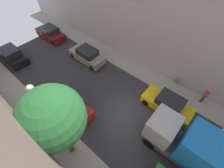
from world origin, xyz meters
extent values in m
plane|color=#2D2D33|center=(0.00, 0.00, 0.00)|extent=(32.00, 32.00, 0.00)
cube|color=gray|center=(-5.00, 0.00, 0.07)|extent=(2.00, 44.00, 0.15)
cube|color=gray|center=(5.00, 0.00, 0.07)|extent=(2.00, 44.00, 0.15)
cube|color=red|center=(-2.70, 3.91, 0.55)|extent=(1.76, 4.20, 0.76)
cube|color=#1E2328|center=(-2.70, 3.76, 1.25)|extent=(1.56, 2.10, 0.64)
cylinder|color=black|center=(-3.48, 5.46, 0.32)|extent=(0.22, 0.64, 0.64)
cylinder|color=black|center=(-1.92, 5.46, 0.32)|extent=(0.22, 0.64, 0.64)
cylinder|color=black|center=(-3.48, 2.36, 0.32)|extent=(0.22, 0.64, 0.64)
cylinder|color=black|center=(-1.92, 2.36, 0.32)|extent=(0.22, 0.64, 0.64)
cube|color=black|center=(-2.70, 13.95, 0.55)|extent=(1.76, 4.20, 0.76)
cube|color=#1E2328|center=(-2.70, 13.80, 1.25)|extent=(1.56, 2.10, 0.64)
cylinder|color=black|center=(-3.48, 15.50, 0.32)|extent=(0.22, 0.64, 0.64)
cylinder|color=black|center=(-1.92, 15.50, 0.32)|extent=(0.22, 0.64, 0.64)
cylinder|color=black|center=(-3.48, 12.40, 0.32)|extent=(0.22, 0.64, 0.64)
cylinder|color=black|center=(-1.92, 12.40, 0.32)|extent=(0.22, 0.64, 0.64)
cylinder|color=black|center=(1.92, -6.95, 0.32)|extent=(0.22, 0.64, 0.64)
cube|color=gold|center=(2.70, -2.24, 0.55)|extent=(1.76, 4.20, 0.76)
cube|color=#1E2328|center=(2.70, -2.39, 1.25)|extent=(1.56, 2.10, 0.64)
cylinder|color=black|center=(1.92, -0.69, 0.32)|extent=(0.22, 0.64, 0.64)
cylinder|color=black|center=(3.48, -0.69, 0.32)|extent=(0.22, 0.64, 0.64)
cylinder|color=black|center=(1.92, -3.79, 0.32)|extent=(0.22, 0.64, 0.64)
cylinder|color=black|center=(3.48, -3.79, 0.32)|extent=(0.22, 0.64, 0.64)
cube|color=gray|center=(2.70, 7.54, 0.55)|extent=(1.76, 4.20, 0.76)
cube|color=#1E2328|center=(2.70, 7.39, 1.25)|extent=(1.56, 2.10, 0.64)
cylinder|color=black|center=(1.92, 9.09, 0.32)|extent=(0.22, 0.64, 0.64)
cylinder|color=black|center=(3.48, 9.09, 0.32)|extent=(0.22, 0.64, 0.64)
cylinder|color=black|center=(1.92, 5.99, 0.32)|extent=(0.22, 0.64, 0.64)
cylinder|color=black|center=(3.48, 5.99, 0.32)|extent=(0.22, 0.64, 0.64)
cube|color=maroon|center=(2.70, 14.40, 0.55)|extent=(1.76, 4.20, 0.76)
cube|color=#1E2328|center=(2.70, 14.25, 1.25)|extent=(1.56, 2.10, 0.64)
cylinder|color=black|center=(1.92, 15.95, 0.32)|extent=(0.22, 0.64, 0.64)
cylinder|color=black|center=(3.48, 15.95, 0.32)|extent=(0.22, 0.64, 0.64)
cylinder|color=black|center=(1.92, 12.85, 0.32)|extent=(0.22, 0.64, 0.64)
cylinder|color=black|center=(3.48, 12.85, 0.32)|extent=(0.22, 0.64, 0.64)
cube|color=#4C4C51|center=(0.00, -5.39, 0.73)|extent=(2.20, 6.60, 0.50)
cube|color=#B7B7BC|center=(0.00, -2.99, 1.83)|extent=(2.10, 1.80, 1.70)
cube|color=blue|center=(0.00, -6.39, 2.18)|extent=(2.24, 4.20, 2.40)
cylinder|color=black|center=(-0.98, -2.79, 0.48)|extent=(0.30, 0.96, 0.96)
cylinder|color=black|center=(0.98, -2.79, 0.48)|extent=(0.30, 0.96, 0.96)
cylinder|color=#2D334C|center=(5.30, -4.33, 0.56)|extent=(0.18, 0.18, 0.82)
cylinder|color=#2D334C|center=(5.52, -4.33, 0.56)|extent=(0.18, 0.18, 0.82)
cylinder|color=#D83F33|center=(5.41, -4.33, 1.29)|extent=(0.36, 0.36, 0.64)
sphere|color=tan|center=(5.41, -4.33, 1.75)|extent=(0.24, 0.24, 0.24)
cylinder|color=brown|center=(-4.86, 1.17, 1.95)|extent=(0.36, 0.36, 3.60)
sphere|color=#23602D|center=(-4.86, 1.17, 5.00)|extent=(3.34, 3.34, 3.34)
cylinder|color=#B2A899|center=(-5.68, 6.01, 0.34)|extent=(0.47, 0.47, 0.37)
sphere|color=#38843D|center=(-5.68, 6.01, 0.81)|extent=(0.73, 0.73, 0.73)
cylinder|color=#B2A899|center=(5.66, -1.67, 0.36)|extent=(0.35, 0.35, 0.42)
sphere|color=#38843D|center=(5.66, -1.67, 0.78)|extent=(0.51, 0.51, 0.51)
cylinder|color=#333338|center=(-4.60, 3.67, 2.45)|extent=(0.16, 0.16, 4.60)
sphere|color=white|center=(-4.60, 3.67, 4.97)|extent=(0.44, 0.44, 0.44)
camera|label=1|loc=(-5.68, -3.31, 11.72)|focal=24.74mm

